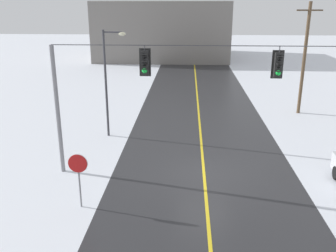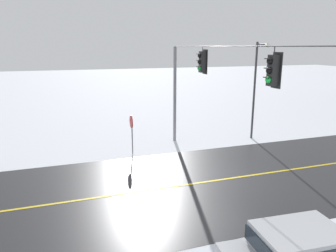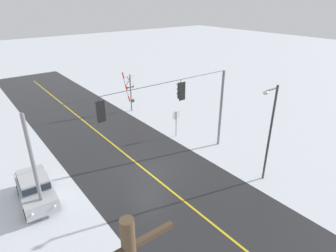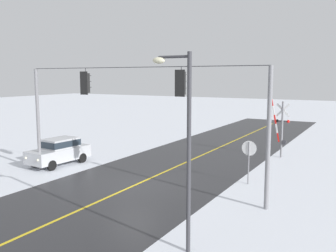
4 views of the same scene
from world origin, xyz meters
name	(u,v)px [view 3 (image 3 of 4)]	position (x,y,z in m)	size (l,w,h in m)	color
ground_plane	(148,173)	(0.00, 0.00, 0.00)	(160.00, 160.00, 0.00)	silver
road_asphalt	(210,222)	(0.00, 6.00, 0.00)	(9.00, 80.00, 0.01)	#28282B
lane_centre_line	(210,222)	(0.00, 6.00, 0.01)	(0.14, 72.00, 0.01)	gold
signal_span	(146,119)	(0.06, -0.01, 4.08)	(14.20, 0.47, 6.22)	gray
stop_sign	(176,118)	(-5.17, -3.34, 1.71)	(0.80, 0.09, 2.35)	gray
railroad_crossing	(130,91)	(-5.15, -10.96, 2.24)	(1.38, 0.31, 4.33)	gray
parked_car_silver	(35,187)	(6.95, -1.58, 0.95)	(2.03, 4.29, 1.74)	#B7BABF
streetlamp_near	(269,126)	(-5.59, 5.25, 3.92)	(1.39, 0.28, 6.50)	#38383D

